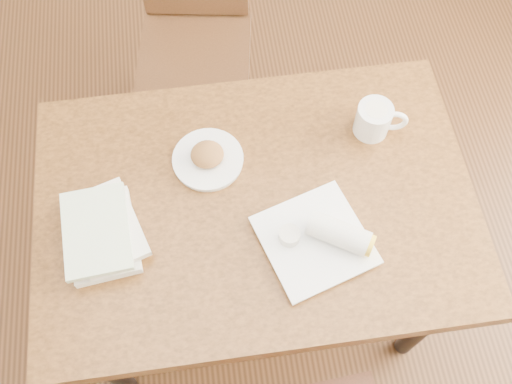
{
  "coord_description": "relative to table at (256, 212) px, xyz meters",
  "views": [
    {
      "loc": [
        -0.1,
        -0.69,
        2.18
      ],
      "look_at": [
        0.0,
        0.0,
        0.8
      ],
      "focal_mm": 40.0,
      "sensor_mm": 36.0,
      "label": 1
    }
  ],
  "objects": [
    {
      "name": "ground",
      "position": [
        0.0,
        0.0,
        -0.67
      ],
      "size": [
        4.0,
        5.0,
        0.01
      ],
      "primitive_type": "cube",
      "color": "#472814",
      "rests_on": "ground"
    },
    {
      "name": "table",
      "position": [
        0.0,
        0.0,
        0.0
      ],
      "size": [
        1.23,
        0.84,
        0.75
      ],
      "color": "brown",
      "rests_on": "ground"
    },
    {
      "name": "chair_far",
      "position": [
        -0.11,
        0.87,
        -0.12
      ],
      "size": [
        0.48,
        0.48,
        0.95
      ],
      "color": "#422612",
      "rests_on": "ground"
    },
    {
      "name": "plate_scone",
      "position": [
        -0.12,
        0.14,
        0.1
      ],
      "size": [
        0.2,
        0.2,
        0.07
      ],
      "color": "white",
      "rests_on": "table"
    },
    {
      "name": "coffee_mug",
      "position": [
        0.37,
        0.18,
        0.14
      ],
      "size": [
        0.15,
        0.1,
        0.1
      ],
      "color": "white",
      "rests_on": "table"
    },
    {
      "name": "plate_burrito",
      "position": [
        0.16,
        -0.15,
        0.11
      ],
      "size": [
        0.33,
        0.33,
        0.09
      ],
      "color": "white",
      "rests_on": "table"
    },
    {
      "name": "book_stack",
      "position": [
        -0.42,
        -0.05,
        0.12
      ],
      "size": [
        0.24,
        0.29,
        0.07
      ],
      "color": "white",
      "rests_on": "table"
    }
  ]
}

